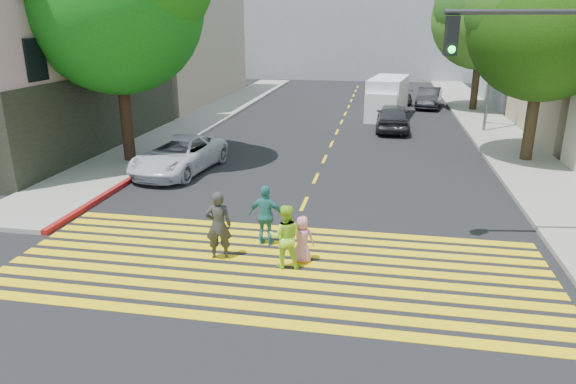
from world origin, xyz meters
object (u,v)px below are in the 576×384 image
(dark_car_parked, at_px, (429,98))
(dark_car_near, at_px, (393,117))
(tree_right_near, at_px, (549,16))
(pedestrian_man, at_px, (218,225))
(tree_right_far, at_px, (484,13))
(white_sedan, at_px, (179,155))
(traffic_signal, at_px, (566,92))
(pedestrian_extra, at_px, (266,216))
(pedestrian_woman, at_px, (285,236))
(pedestrian_child, at_px, (302,239))
(white_van, at_px, (387,99))
(silver_car, at_px, (397,94))

(dark_car_parked, bearing_deg, dark_car_near, -97.17)
(tree_right_near, xyz_separation_m, pedestrian_man, (-10.23, -11.54, -5.11))
(dark_car_parked, bearing_deg, tree_right_near, -68.54)
(tree_right_far, distance_m, white_sedan, 23.31)
(tree_right_near, bearing_deg, dark_car_near, 134.25)
(dark_car_near, bearing_deg, traffic_signal, 104.29)
(tree_right_far, height_order, pedestrian_extra, tree_right_far)
(pedestrian_extra, bearing_deg, tree_right_far, -104.99)
(pedestrian_woman, height_order, pedestrian_child, pedestrian_woman)
(pedestrian_woman, relative_size, dark_car_parked, 0.38)
(white_van, height_order, traffic_signal, traffic_signal)
(dark_car_parked, relative_size, traffic_signal, 0.66)
(dark_car_near, bearing_deg, pedestrian_extra, 78.32)
(tree_right_far, height_order, pedestrian_woman, tree_right_far)
(pedestrian_extra, bearing_deg, white_van, -93.24)
(pedestrian_extra, bearing_deg, traffic_signal, -166.51)
(tree_right_near, bearing_deg, pedestrian_man, -131.55)
(pedestrian_man, height_order, white_sedan, pedestrian_man)
(dark_car_parked, bearing_deg, white_van, -113.19)
(tree_right_near, distance_m, white_sedan, 15.78)
(tree_right_far, relative_size, silver_car, 2.16)
(tree_right_far, bearing_deg, tree_right_near, -89.13)
(traffic_signal, bearing_deg, tree_right_far, 77.65)
(tree_right_far, xyz_separation_m, pedestrian_woman, (-8.27, -25.29, -5.53))
(pedestrian_woman, bearing_deg, dark_car_parked, -109.21)
(pedestrian_man, xyz_separation_m, white_van, (4.17, 21.48, 0.28))
(pedestrian_woman, bearing_deg, pedestrian_child, -143.66)
(white_van, bearing_deg, tree_right_near, -49.71)
(tree_right_near, bearing_deg, tree_right_far, 90.87)
(silver_car, bearing_deg, white_van, 75.14)
(dark_car_near, distance_m, white_van, 4.12)
(pedestrian_man, relative_size, dark_car_near, 0.40)
(tree_right_near, xyz_separation_m, dark_car_near, (-5.70, 5.85, -5.25))
(white_sedan, distance_m, silver_car, 22.64)
(white_sedan, bearing_deg, tree_right_far, 58.88)
(traffic_signal, bearing_deg, dark_car_parked, 84.76)
(white_sedan, distance_m, white_van, 16.31)
(tree_right_far, distance_m, pedestrian_man, 27.58)
(tree_right_near, bearing_deg, traffic_signal, -101.55)
(dark_car_parked, bearing_deg, pedestrian_man, -95.89)
(white_sedan, bearing_deg, white_van, 67.10)
(dark_car_near, bearing_deg, white_sedan, 49.94)
(tree_right_near, height_order, pedestrian_child, tree_right_near)
(tree_right_far, relative_size, traffic_signal, 1.46)
(traffic_signal, bearing_deg, pedestrian_extra, 179.87)
(dark_car_near, height_order, silver_car, dark_car_near)
(pedestrian_child, bearing_deg, white_sedan, -50.82)
(pedestrian_man, xyz_separation_m, traffic_signal, (8.29, 2.06, 3.27))
(pedestrian_extra, relative_size, white_van, 0.31)
(tree_right_near, bearing_deg, pedestrian_extra, -131.33)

